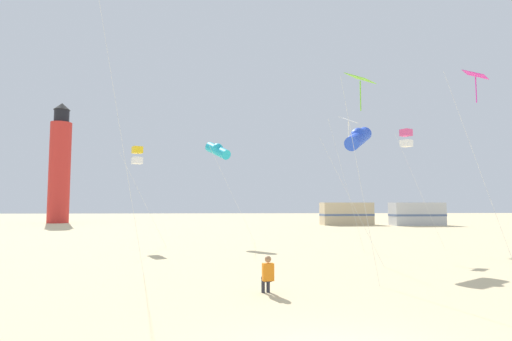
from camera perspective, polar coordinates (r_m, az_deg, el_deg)
kite_flyer_standing at (r=12.68m, az=1.62°, el=-14.31°), size 0.38×0.54×1.16m
kite_tube_cyan at (r=29.18m, az=-5.41°, el=2.86°), size 3.66×3.87×7.23m
kite_box_gold at (r=27.67m, az=-16.36°, el=2.07°), size 2.69×2.50×6.45m
kite_tube_blue at (r=20.63m, az=14.19°, el=4.49°), size 3.02×3.26×6.66m
kite_diamond_white at (r=25.29m, az=12.82°, el=6.33°), size 1.95×1.95×7.99m
kite_diamond_magenta at (r=19.71m, az=28.50°, el=10.93°), size 2.18×2.18×8.36m
kite_diamond_lime at (r=15.48m, az=14.43°, el=11.55°), size 1.41×1.41×7.48m
kite_box_rainbow at (r=28.21m, az=20.37°, el=4.29°), size 2.97×1.99×7.55m
lighthouse_distant at (r=62.65m, az=-25.87°, el=0.54°), size 2.80×2.80×16.80m
rv_van_tan at (r=52.66m, az=12.61°, el=-5.95°), size 6.60×2.84×2.80m
rv_van_silver at (r=53.92m, az=21.71°, el=-5.71°), size 6.58×2.76×2.80m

